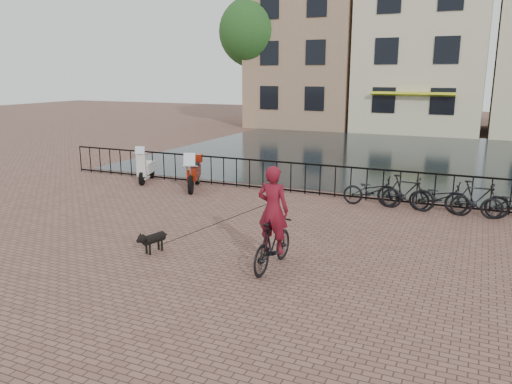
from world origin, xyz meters
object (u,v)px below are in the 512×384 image
at_px(scooter, 146,162).
at_px(motorcycle, 194,169).
at_px(dog, 154,241).
at_px(cyclist, 273,224).

bearing_deg(scooter, motorcycle, -28.49).
relative_size(dog, motorcycle, 0.40).
bearing_deg(dog, motorcycle, 127.21).
relative_size(cyclist, dog, 3.10).
bearing_deg(scooter, dog, -72.71).
xyz_separation_m(dog, motorcycle, (-2.43, 5.72, 0.44)).
bearing_deg(cyclist, dog, 6.67).
distance_m(cyclist, dog, 2.82).
xyz_separation_m(dog, scooter, (-4.64, 6.04, 0.45)).
bearing_deg(motorcycle, cyclist, -69.19).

